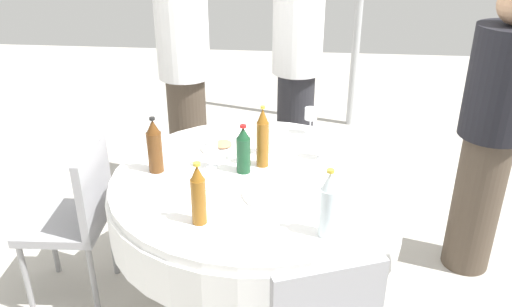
{
  "coord_description": "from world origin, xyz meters",
  "views": [
    {
      "loc": [
        2.2,
        0.21,
        1.94
      ],
      "look_at": [
        0.0,
        0.0,
        0.86
      ],
      "focal_mm": 36.99,
      "sensor_mm": 36.0,
      "label": 1
    }
  ],
  "objects_px": {
    "chair_near": "(78,211)",
    "wine_glass_near": "(211,148)",
    "dining_table": "(256,202)",
    "bottle_amber_inner": "(263,138)",
    "wine_glass_east": "(311,115)",
    "plate_south": "(223,147)",
    "bottle_clear_right": "(328,205)",
    "wine_glass_far": "(270,135)",
    "bottle_brown_east": "(155,147)",
    "bottle_amber_far": "(198,195)",
    "plate_mid": "(269,194)",
    "person_inner": "(185,80)",
    "bottle_dark_green_rear": "(243,150)",
    "person_far": "(491,134)",
    "wine_glass_west": "(324,139)",
    "person_right": "(297,71)"
  },
  "relations": [
    {
      "from": "chair_near",
      "to": "wine_glass_near",
      "type": "bearing_deg",
      "value": -82.8
    },
    {
      "from": "dining_table",
      "to": "bottle_amber_inner",
      "type": "xyz_separation_m",
      "value": [
        -0.11,
        0.02,
        0.29
      ]
    },
    {
      "from": "wine_glass_east",
      "to": "plate_south",
      "type": "height_order",
      "value": "wine_glass_east"
    },
    {
      "from": "bottle_clear_right",
      "to": "wine_glass_near",
      "type": "distance_m",
      "value": 0.76
    },
    {
      "from": "bottle_clear_right",
      "to": "wine_glass_far",
      "type": "xyz_separation_m",
      "value": [
        -0.7,
        -0.28,
        -0.03
      ]
    },
    {
      "from": "bottle_clear_right",
      "to": "bottle_brown_east",
      "type": "xyz_separation_m",
      "value": [
        -0.46,
        -0.81,
        -0.01
      ]
    },
    {
      "from": "bottle_amber_far",
      "to": "wine_glass_far",
      "type": "height_order",
      "value": "bottle_amber_far"
    },
    {
      "from": "wine_glass_near",
      "to": "plate_south",
      "type": "xyz_separation_m",
      "value": [
        -0.21,
        0.02,
        -0.09
      ]
    },
    {
      "from": "plate_mid",
      "to": "wine_glass_near",
      "type": "bearing_deg",
      "value": -129.78
    },
    {
      "from": "bottle_amber_inner",
      "to": "wine_glass_east",
      "type": "height_order",
      "value": "bottle_amber_inner"
    },
    {
      "from": "person_inner",
      "to": "chair_near",
      "type": "distance_m",
      "value": 1.22
    },
    {
      "from": "bottle_clear_right",
      "to": "wine_glass_far",
      "type": "distance_m",
      "value": 0.76
    },
    {
      "from": "dining_table",
      "to": "chair_near",
      "type": "distance_m",
      "value": 0.9
    },
    {
      "from": "bottle_amber_inner",
      "to": "wine_glass_east",
      "type": "xyz_separation_m",
      "value": [
        -0.41,
        0.23,
        -0.03
      ]
    },
    {
      "from": "bottle_dark_green_rear",
      "to": "plate_south",
      "type": "distance_m",
      "value": 0.3
    },
    {
      "from": "plate_south",
      "to": "bottle_amber_far",
      "type": "bearing_deg",
      "value": 0.86
    },
    {
      "from": "bottle_brown_east",
      "to": "bottle_amber_inner",
      "type": "bearing_deg",
      "value": 102.05
    },
    {
      "from": "bottle_clear_right",
      "to": "chair_near",
      "type": "bearing_deg",
      "value": -108.42
    },
    {
      "from": "person_far",
      "to": "chair_near",
      "type": "height_order",
      "value": "person_far"
    },
    {
      "from": "bottle_amber_inner",
      "to": "wine_glass_far",
      "type": "bearing_deg",
      "value": 169.1
    },
    {
      "from": "bottle_amber_inner",
      "to": "person_inner",
      "type": "xyz_separation_m",
      "value": [
        -0.96,
        -0.6,
        -0.03
      ]
    },
    {
      "from": "dining_table",
      "to": "wine_glass_far",
      "type": "xyz_separation_m",
      "value": [
        -0.25,
        0.05,
        0.25
      ]
    },
    {
      "from": "dining_table",
      "to": "wine_glass_west",
      "type": "relative_size",
      "value": 8.88
    },
    {
      "from": "bottle_brown_east",
      "to": "wine_glass_far",
      "type": "relative_size",
      "value": 1.86
    },
    {
      "from": "dining_table",
      "to": "wine_glass_far",
      "type": "bearing_deg",
      "value": 169.33
    },
    {
      "from": "wine_glass_east",
      "to": "wine_glass_near",
      "type": "distance_m",
      "value": 0.66
    },
    {
      "from": "dining_table",
      "to": "plate_south",
      "type": "distance_m",
      "value": 0.39
    },
    {
      "from": "wine_glass_near",
      "to": "person_far",
      "type": "relative_size",
      "value": 0.09
    },
    {
      "from": "bottle_dark_green_rear",
      "to": "person_far",
      "type": "height_order",
      "value": "person_far"
    },
    {
      "from": "dining_table",
      "to": "wine_glass_near",
      "type": "xyz_separation_m",
      "value": [
        -0.07,
        -0.23,
        0.25
      ]
    },
    {
      "from": "wine_glass_east",
      "to": "chair_near",
      "type": "distance_m",
      "value": 1.33
    },
    {
      "from": "wine_glass_east",
      "to": "person_far",
      "type": "relative_size",
      "value": 0.1
    },
    {
      "from": "wine_glass_west",
      "to": "person_right",
      "type": "xyz_separation_m",
      "value": [
        -1.09,
        -0.16,
        0.01
      ]
    },
    {
      "from": "bottle_clear_right",
      "to": "wine_glass_far",
      "type": "bearing_deg",
      "value": -158.5
    },
    {
      "from": "chair_near",
      "to": "bottle_clear_right",
      "type": "bearing_deg",
      "value": -111.64
    },
    {
      "from": "dining_table",
      "to": "bottle_dark_green_rear",
      "type": "xyz_separation_m",
      "value": [
        -0.04,
        -0.06,
        0.26
      ]
    },
    {
      "from": "plate_south",
      "to": "plate_mid",
      "type": "relative_size",
      "value": 0.97
    },
    {
      "from": "bottle_clear_right",
      "to": "bottle_dark_green_rear",
      "type": "xyz_separation_m",
      "value": [
        -0.5,
        -0.39,
        -0.02
      ]
    },
    {
      "from": "bottle_brown_east",
      "to": "wine_glass_far",
      "type": "height_order",
      "value": "bottle_brown_east"
    },
    {
      "from": "wine_glass_east",
      "to": "person_inner",
      "type": "xyz_separation_m",
      "value": [
        -0.55,
        -0.83,
        -0.0
      ]
    },
    {
      "from": "bottle_amber_inner",
      "to": "person_inner",
      "type": "distance_m",
      "value": 1.14
    },
    {
      "from": "plate_mid",
      "to": "person_inner",
      "type": "distance_m",
      "value": 1.42
    },
    {
      "from": "bottle_clear_right",
      "to": "person_right",
      "type": "relative_size",
      "value": 0.18
    },
    {
      "from": "bottle_dark_green_rear",
      "to": "dining_table",
      "type": "bearing_deg",
      "value": 58.01
    },
    {
      "from": "bottle_dark_green_rear",
      "to": "wine_glass_west",
      "type": "height_order",
      "value": "bottle_dark_green_rear"
    },
    {
      "from": "wine_glass_west",
      "to": "bottle_amber_far",
      "type": "bearing_deg",
      "value": -38.85
    },
    {
      "from": "plate_south",
      "to": "chair_near",
      "type": "bearing_deg",
      "value": -64.06
    },
    {
      "from": "plate_south",
      "to": "person_far",
      "type": "xyz_separation_m",
      "value": [
        -0.12,
        1.39,
        0.08
      ]
    },
    {
      "from": "bottle_brown_east",
      "to": "person_inner",
      "type": "bearing_deg",
      "value": -175.18
    },
    {
      "from": "bottle_brown_east",
      "to": "plate_mid",
      "type": "relative_size",
      "value": 1.17
    }
  ]
}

